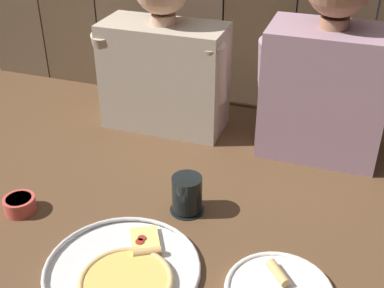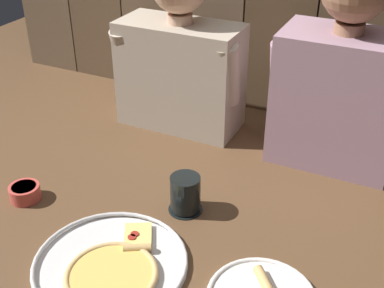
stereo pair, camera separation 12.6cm
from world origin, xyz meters
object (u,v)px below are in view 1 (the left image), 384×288
at_px(pizza_tray, 124,272).
at_px(drinking_glass, 187,195).
at_px(diner_right, 328,67).
at_px(dipping_bowl, 20,204).
at_px(diner_left, 164,54).

relative_size(pizza_tray, drinking_glass, 3.47).
relative_size(pizza_tray, diner_right, 0.58).
bearing_deg(diner_right, dipping_bowl, -140.61).
xyz_separation_m(drinking_glass, dipping_bowl, (-0.41, -0.15, -0.03)).
distance_m(drinking_glass, diner_left, 0.52).
distance_m(drinking_glass, dipping_bowl, 0.44).
height_order(dipping_bowl, diner_left, diner_left).
height_order(pizza_tray, drinking_glass, drinking_glass).
relative_size(dipping_bowl, diner_right, 0.14).
relative_size(pizza_tray, dipping_bowl, 4.31).
bearing_deg(diner_right, diner_left, -179.99).
bearing_deg(dipping_bowl, pizza_tray, -18.56).
height_order(drinking_glass, diner_right, diner_right).
height_order(drinking_glass, diner_left, diner_left).
bearing_deg(drinking_glass, dipping_bowl, -160.46).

